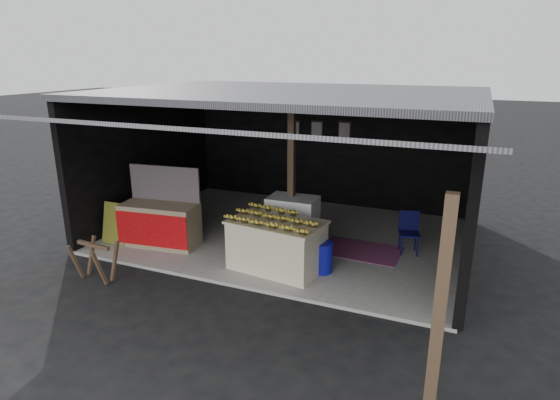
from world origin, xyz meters
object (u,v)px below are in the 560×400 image
at_px(banana_table, 277,245).
at_px(white_crate, 293,223).
at_px(water_barrel, 322,258).
at_px(neighbor_stall, 160,222).
at_px(plastic_chair, 409,229).
at_px(sawhorse, 95,257).

height_order(banana_table, white_crate, white_crate).
height_order(white_crate, water_barrel, white_crate).
bearing_deg(banana_table, neighbor_stall, -175.74).
bearing_deg(water_barrel, banana_table, -167.51).
bearing_deg(plastic_chair, white_crate, -177.09).
bearing_deg(neighbor_stall, sawhorse, -101.40).
bearing_deg(neighbor_stall, banana_table, -9.59).
relative_size(neighbor_stall, water_barrel, 3.02).
relative_size(sawhorse, water_barrel, 1.36).
distance_m(sawhorse, water_barrel, 3.85).
xyz_separation_m(sawhorse, plastic_chair, (4.70, 3.15, 0.10)).
bearing_deg(plastic_chair, water_barrel, -145.00).
distance_m(banana_table, neighbor_stall, 2.55).
relative_size(banana_table, neighbor_stall, 1.10).
bearing_deg(sawhorse, neighbor_stall, 89.37).
relative_size(banana_table, plastic_chair, 2.15).
bearing_deg(white_crate, water_barrel, -44.08).
height_order(neighbor_stall, plastic_chair, neighbor_stall).
bearing_deg(sawhorse, water_barrel, 29.89).
distance_m(banana_table, plastic_chair, 2.61).
distance_m(white_crate, neighbor_stall, 2.60).
height_order(water_barrel, plastic_chair, plastic_chair).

